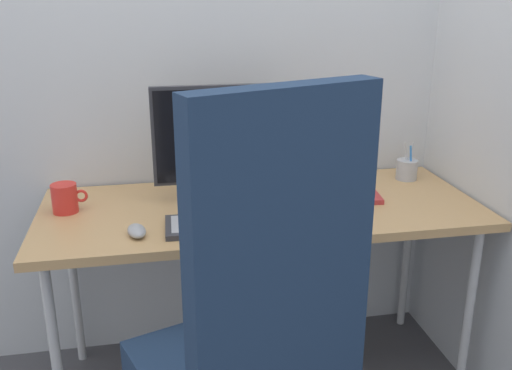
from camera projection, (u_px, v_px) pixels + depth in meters
name	position (u px, v px, depth m)	size (l,w,h in m)	color
wall_back	(244.00, 12.00, 2.19)	(3.29, 0.04, 2.80)	silver
desk	(261.00, 218.00, 2.09)	(1.58, 0.65, 0.74)	tan
office_chair	(253.00, 337.00, 1.47)	(0.64, 0.64, 1.30)	black
monitor	(228.00, 139.00, 2.04)	(0.54, 0.16, 0.43)	#333338
keyboard	(239.00, 223.00, 1.88)	(0.49, 0.20, 0.02)	#333338
mouse	(137.00, 231.00, 1.81)	(0.06, 0.10, 0.03)	#9EA0A5
pen_holder	(407.00, 169.00, 2.34)	(0.09, 0.09, 0.16)	#B2B5BA
notebook	(360.00, 194.00, 2.15)	(0.13, 0.19, 0.02)	#B23333
coffee_mug	(65.00, 198.00, 1.99)	(0.12, 0.09, 0.10)	red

